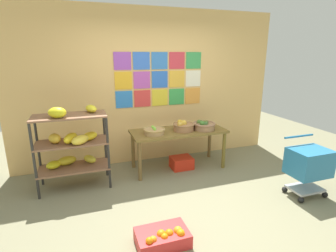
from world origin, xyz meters
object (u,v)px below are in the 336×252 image
Objects in this scene: display_table at (178,135)px; shopping_cart at (309,164)px; fruit_basket_right at (183,126)px; fruit_basket_back_left at (154,131)px; fruit_basket_centre at (204,125)px; banana_shelf_unit at (72,141)px; orange_crate_foreground at (163,237)px; produce_crate_under_table at (181,163)px.

shopping_cart reaches higher than display_table.
fruit_basket_back_left is (-0.52, -0.04, -0.02)m from fruit_basket_right.
fruit_basket_centre is at bearing 137.38° from shopping_cart.
shopping_cart reaches higher than fruit_basket_back_left.
banana_shelf_unit reaches higher than fruit_basket_back_left.
banana_shelf_unit is at bearing 169.28° from shopping_cart.
banana_shelf_unit reaches higher than orange_crate_foreground.
shopping_cart is (0.94, -1.35, -0.29)m from fruit_basket_centre.
orange_crate_foreground is at bearing -117.52° from produce_crate_under_table.
fruit_basket_right is 0.52m from fruit_basket_back_left.
banana_shelf_unit is 3.42× the size of produce_crate_under_table.
fruit_basket_back_left is 1.84m from orange_crate_foreground.
fruit_basket_back_left is 0.88m from fruit_basket_centre.
shopping_cart is (1.32, -1.41, 0.37)m from produce_crate_under_table.
display_table is 4.40× the size of produce_crate_under_table.
fruit_basket_right is at bearing -33.34° from display_table.
banana_shelf_unit is 3.44× the size of fruit_basket_right.
fruit_basket_right is 2.06m from orange_crate_foreground.
shopping_cart is (1.30, -1.41, -0.29)m from fruit_basket_right.
fruit_basket_centre is (0.36, -0.06, -0.00)m from fruit_basket_right.
fruit_basket_centre reaches higher than produce_crate_under_table.
fruit_basket_right reaches higher than fruit_basket_centre.
fruit_basket_centre is at bearing 0.83° from banana_shelf_unit.
shopping_cart is at bearing -36.91° from fruit_basket_back_left.
fruit_basket_back_left is (1.25, 0.05, 0.02)m from banana_shelf_unit.
banana_shelf_unit reaches higher than display_table.
fruit_basket_centre is 1.67m from shopping_cart.
display_table is 0.46m from fruit_basket_centre.
display_table is at bearing 145.78° from shopping_cart.
display_table is at bearing 138.57° from produce_crate_under_table.
banana_shelf_unit reaches higher than produce_crate_under_table.
fruit_basket_centre is at bearing -9.16° from fruit_basket_right.
fruit_basket_back_left is at bearing 178.96° from fruit_basket_centre.
produce_crate_under_table is at bearing 145.61° from shopping_cart.
fruit_basket_centre is (0.43, -0.10, 0.16)m from display_table.
banana_shelf_unit reaches higher than fruit_basket_right.
orange_crate_foreground is at bearing -127.60° from fruit_basket_centre.
orange_crate_foreground is (-0.89, -1.72, -0.01)m from produce_crate_under_table.
orange_crate_foreground is (-1.27, -1.65, -0.67)m from fruit_basket_centre.
fruit_basket_back_left reaches higher than produce_crate_under_table.
banana_shelf_unit is 1.53× the size of shopping_cart.
fruit_basket_centre is at bearing -1.04° from fruit_basket_back_left.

